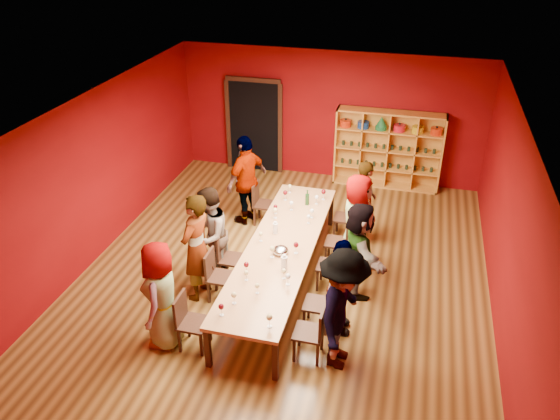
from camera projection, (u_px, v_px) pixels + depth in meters
The scene contains 46 objects.
room_shell at pixel (281, 207), 8.77m from camera, with size 7.10×9.10×3.04m.
tasting_table at pixel (281, 249), 9.17m from camera, with size 1.10×4.50×0.75m.
doorway at pixel (255, 125), 13.10m from camera, with size 1.40×0.17×2.30m.
shelving_unit at pixel (388, 146), 12.36m from camera, with size 2.40×0.40×1.80m.
chair_person_left_0 at pixel (188, 319), 7.91m from camera, with size 0.42×0.42×0.89m.
person_left_0 at pixel (162, 295), 7.82m from camera, with size 0.83×0.46×1.71m, color #6093C5.
chair_person_left_1 at pixel (217, 273), 8.90m from camera, with size 0.42×0.42×0.89m.
person_left_1 at pixel (196, 248), 8.75m from camera, with size 0.69×0.50×1.88m, color pink.
chair_person_left_2 at pixel (228, 255), 9.36m from camera, with size 0.42×0.42×0.89m.
person_left_2 at pixel (210, 235), 9.25m from camera, with size 0.84×0.46×1.72m, color #4F5055.
chair_person_left_4 at pixel (261, 201), 11.07m from camera, with size 0.42×0.42×0.89m.
person_left_4 at pixel (247, 180), 10.91m from camera, with size 1.10×0.50×1.88m, color white.
chair_person_right_0 at pixel (314, 330), 7.71m from camera, with size 0.42×0.42×0.89m.
person_right_0 at pixel (342, 310), 7.41m from camera, with size 1.21×0.50×1.87m, color #141B38.
chair_person_right_1 at pixel (323, 302), 8.26m from camera, with size 0.42×0.42×0.89m.
person_right_1 at pixel (340, 288), 8.05m from camera, with size 0.95×0.43×1.62m, color #121833.
chair_person_right_2 at pixel (335, 263), 9.14m from camera, with size 0.42×0.42×0.89m.
person_right_2 at pixel (359, 249), 8.89m from camera, with size 1.56×0.45×1.68m, color silver.
chair_person_right_3 at pixel (342, 240), 9.79m from camera, with size 0.42×0.42×0.89m.
person_right_3 at pixel (357, 222), 9.54m from camera, with size 0.88×0.48×1.79m, color #5685B1.
chair_person_right_4 at pixel (349, 215), 10.56m from camera, with size 0.42×0.42×0.89m.
person_right_4 at pixel (365, 202), 10.33m from camera, with size 0.61×0.44×1.66m, color #547FAC.
wine_glass_0 at pixel (309, 217), 9.73m from camera, with size 0.07×0.07×0.18m.
wine_glass_1 at pixel (284, 272), 8.28m from camera, with size 0.07×0.07×0.18m.
wine_glass_2 at pixel (234, 295), 7.75m from camera, with size 0.08×0.08×0.20m.
wine_glass_3 at pixel (291, 203), 10.16m from camera, with size 0.08×0.08×0.19m.
wine_glass_4 at pixel (269, 318), 7.31m from camera, with size 0.09×0.09×0.22m.
wine_glass_5 at pixel (285, 193), 10.50m from camera, with size 0.08×0.08×0.21m.
wine_glass_6 at pixel (290, 187), 10.79m from camera, with size 0.07×0.07×0.18m.
wine_glass_7 at pixel (246, 273), 8.24m from camera, with size 0.07×0.07×0.18m.
wine_glass_8 at pixel (317, 198), 10.36m from camera, with size 0.08×0.08×0.19m.
wine_glass_9 at pixel (257, 286), 7.96m from camera, with size 0.07×0.07×0.18m.
wine_glass_10 at pixel (272, 249), 8.77m from camera, with size 0.09×0.09×0.22m.
wine_glass_11 at pixel (275, 211), 9.89m from camera, with size 0.08×0.08×0.21m.
wine_glass_12 at pixel (261, 234), 9.21m from camera, with size 0.07×0.07×0.18m.
wine_glass_13 at pixel (221, 307), 7.52m from camera, with size 0.08×0.08×0.20m.
wine_glass_14 at pixel (288, 277), 8.14m from camera, with size 0.08×0.08×0.20m.
wine_glass_15 at pixel (296, 245), 8.87m from camera, with size 0.09×0.09×0.21m.
wine_glass_16 at pixel (312, 211), 9.91m from camera, with size 0.07×0.07×0.19m.
wine_glass_17 at pixel (275, 207), 10.05m from camera, with size 0.07×0.07×0.18m.
wine_glass_18 at pixel (246, 265), 8.40m from camera, with size 0.08×0.08×0.20m.
wine_glass_19 at pixel (324, 192), 10.52m from camera, with size 0.09×0.09×0.22m.
spittoon_bowl at pixel (281, 250), 8.91m from camera, with size 0.26×0.26×0.14m, color silver.
carafe_a at pixel (275, 228), 9.46m from camera, with size 0.10×0.10×0.23m.
carafe_b at pixel (284, 263), 8.51m from camera, with size 0.13×0.13×0.26m.
wine_bottle at pixel (307, 199), 10.36m from camera, with size 0.09×0.09×0.31m.
Camera 1 is at (1.93, -7.44, 5.74)m, focal length 35.00 mm.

